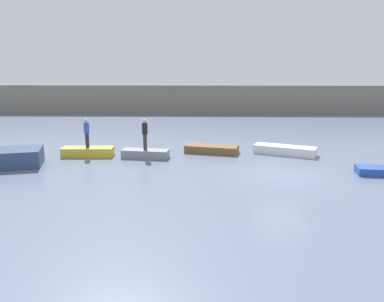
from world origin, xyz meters
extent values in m
plane|color=slate|center=(0.00, 0.00, 0.00)|extent=(120.00, 120.00, 0.00)
cube|color=gray|center=(0.00, 24.39, 1.54)|extent=(80.00, 1.20, 3.09)
cube|color=gold|center=(-10.64, 3.83, 0.27)|extent=(2.99, 1.06, 0.53)
cube|color=gray|center=(-7.19, 3.50, 0.24)|extent=(2.79, 1.25, 0.48)
cube|color=brown|center=(-3.29, 4.97, 0.23)|extent=(3.41, 2.02, 0.45)
cube|color=white|center=(1.11, 4.59, 0.26)|extent=(3.78, 2.47, 0.51)
cylinder|color=#232838|center=(-10.64, 3.83, 0.96)|extent=(0.22, 0.22, 0.85)
cylinder|color=blue|center=(-10.64, 3.83, 1.69)|extent=(0.32, 0.32, 0.61)
sphere|color=beige|center=(-10.64, 3.83, 2.12)|extent=(0.25, 0.25, 0.25)
cylinder|color=#38332D|center=(-7.19, 3.50, 0.94)|extent=(0.22, 0.22, 0.92)
cylinder|color=black|center=(-7.19, 3.50, 1.72)|extent=(0.32, 0.32, 0.64)
sphere|color=beige|center=(-7.19, 3.50, 2.16)|extent=(0.23, 0.23, 0.23)
camera|label=1|loc=(-3.99, -18.50, 5.35)|focal=36.52mm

